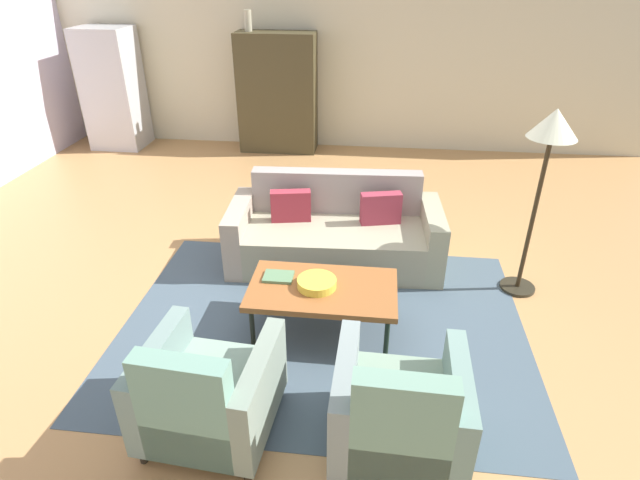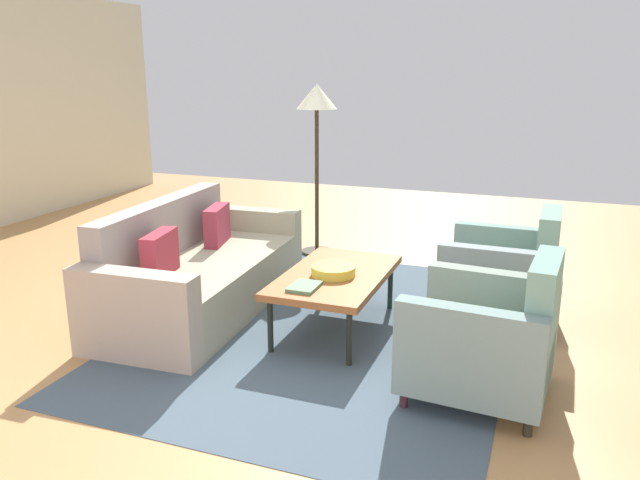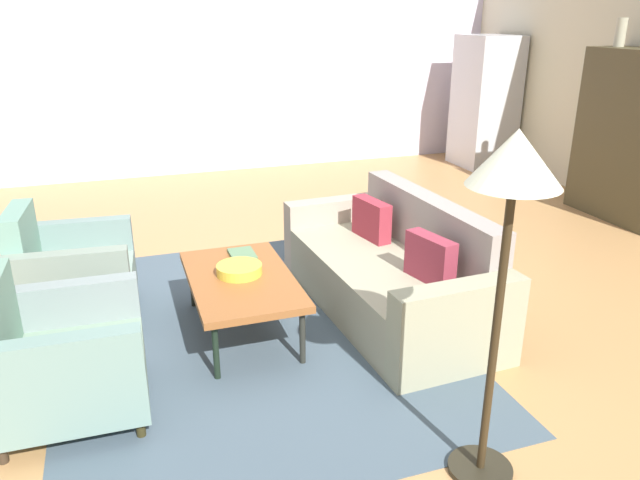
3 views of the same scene
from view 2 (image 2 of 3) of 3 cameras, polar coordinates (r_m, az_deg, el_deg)
The scene contains 9 objects.
ground_plane at distance 4.82m, azimuth -5.85°, elevation -7.49°, with size 11.26×11.26×0.00m, color #B2824E.
area_rug at distance 4.71m, azimuth 0.81°, elevation -7.93°, with size 3.40×2.60×0.01m, color #445561.
couch at distance 5.08m, azimuth -11.37°, elevation -3.05°, with size 2.14×1.01×0.86m.
coffee_table at distance 4.55m, azimuth 1.42°, elevation -3.48°, with size 1.20×0.70×0.43m.
armchair_left at distance 3.80m, azimuth 15.33°, elevation -8.92°, with size 0.86×0.86×0.88m.
armchair_right at distance 4.92m, azimuth 16.75°, elevation -3.35°, with size 0.82×0.82×0.88m.
fruit_bowl at distance 4.49m, azimuth 1.23°, elevation -2.79°, with size 0.32×0.32×0.07m, color gold.
book_stack at distance 4.23m, azimuth -1.43°, elevation -4.27°, with size 0.24×0.18×0.02m.
floor_lamp at distance 6.27m, azimuth -0.30°, elevation 11.55°, with size 0.40×0.40×1.72m.
Camera 2 is at (-3.96, -2.01, 1.88)m, focal length 35.09 mm.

